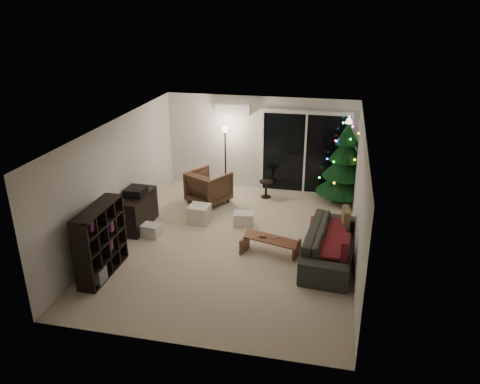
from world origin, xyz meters
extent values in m
plane|color=beige|center=(0.00, 0.00, 0.00)|extent=(6.50, 6.50, 0.00)
plane|color=white|center=(0.00, 0.00, 2.50)|extent=(6.50, 6.50, 0.00)
cube|color=silver|center=(0.00, 3.25, 1.25)|extent=(5.00, 0.02, 2.50)
cube|color=silver|center=(0.00, -3.25, 1.25)|extent=(5.00, 0.02, 2.50)
cube|color=silver|center=(-2.50, 0.00, 1.25)|extent=(0.02, 6.50, 2.50)
cube|color=silver|center=(2.50, 0.00, 1.25)|extent=(0.02, 6.50, 2.50)
cube|color=black|center=(1.20, 3.23, 1.05)|extent=(2.20, 0.02, 2.10)
cube|color=white|center=(-0.70, 3.13, 2.15)|extent=(0.90, 0.22, 0.28)
cube|color=#3F3833|center=(1.20, 3.75, -0.05)|extent=(2.60, 1.00, 0.10)
cube|color=white|center=(1.20, 4.15, 0.50)|extent=(2.20, 0.06, 1.00)
cube|color=black|center=(-2.25, 0.31, 0.39)|extent=(0.48, 1.25, 0.78)
cube|color=black|center=(-2.25, 0.31, 0.86)|extent=(0.40, 0.47, 0.17)
imported|color=#4D3722|center=(-1.06, 1.96, 0.42)|extent=(1.21, 1.22, 0.83)
cube|color=#EFE7BA|center=(-0.97, 0.82, 0.20)|extent=(0.48, 0.48, 0.41)
cube|color=silver|center=(-1.79, -0.08, 0.14)|extent=(0.42, 0.34, 0.28)
cube|color=silver|center=(0.06, 0.86, 0.16)|extent=(0.49, 0.40, 0.31)
cylinder|color=black|center=(0.29, 2.61, 0.22)|extent=(0.43, 0.43, 0.45)
cylinder|color=black|center=(-0.81, 2.71, 0.88)|extent=(0.28, 0.28, 1.76)
imported|color=#2E2F2C|center=(2.05, -0.25, 0.34)|extent=(1.12, 2.39, 0.68)
cube|color=maroon|center=(1.95, -0.25, 0.49)|extent=(0.72, 1.67, 0.06)
cube|color=olive|center=(2.30, 0.40, 0.61)|extent=(0.17, 0.45, 0.44)
cube|color=maroon|center=(2.30, -0.90, 0.61)|extent=(0.16, 0.45, 0.44)
cube|color=black|center=(0.71, -0.30, 0.36)|extent=(0.14, 0.04, 0.02)
cube|color=slate|center=(0.96, -0.25, 0.36)|extent=(0.14, 0.08, 0.02)
cone|color=black|center=(2.23, 2.79, 1.11)|extent=(1.49, 1.49, 2.21)
camera|label=1|loc=(2.02, -8.52, 4.75)|focal=35.00mm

